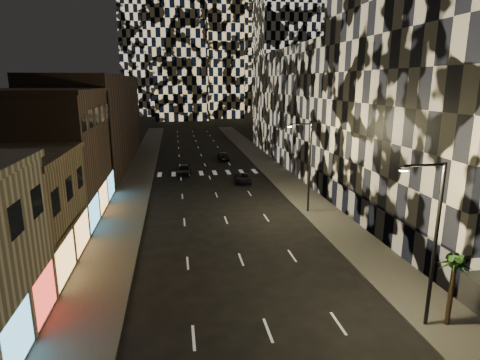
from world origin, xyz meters
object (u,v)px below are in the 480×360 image
object	(u,v)px
car_dark_midlane	(184,170)
car_dark_oncoming	(223,156)
streetlight_near	(432,235)
car_dark_rightlane	(243,178)
palm_tree	(454,267)
streetlight_far	(308,161)

from	to	relation	value
car_dark_midlane	car_dark_oncoming	xyz separation A→B (m)	(7.00, 10.69, -0.11)
streetlight_near	car_dark_midlane	size ratio (longest dim) A/B	2.01
car_dark_midlane	car_dark_rightlane	size ratio (longest dim) A/B	1.04
car_dark_oncoming	car_dark_rightlane	bearing A→B (deg)	94.41
palm_tree	streetlight_near	bearing A→B (deg)	171.51
streetlight_near	car_dark_midlane	distance (m)	41.20
streetlight_far	car_dark_oncoming	world-z (taller)	streetlight_far
streetlight_far	car_dark_rightlane	size ratio (longest dim) A/B	2.09
streetlight_far	palm_tree	world-z (taller)	streetlight_far
car_dark_midlane	car_dark_oncoming	bearing A→B (deg)	64.25
streetlight_near	palm_tree	xyz separation A→B (m)	(1.39, -0.21, -1.83)
streetlight_far	car_dark_oncoming	bearing A→B (deg)	99.23
streetlight_far	car_dark_midlane	xyz separation A→B (m)	(-11.85, 19.19, -4.59)
car_dark_midlane	car_dark_rightlane	bearing A→B (deg)	-30.13
streetlight_far	car_dark_rightlane	bearing A→B (deg)	107.67
streetlight_far	car_dark_midlane	size ratio (longest dim) A/B	2.01
car_dark_oncoming	palm_tree	distance (m)	50.56
car_dark_oncoming	palm_tree	world-z (taller)	palm_tree
car_dark_rightlane	car_dark_midlane	bearing A→B (deg)	146.44
car_dark_oncoming	car_dark_rightlane	size ratio (longest dim) A/B	1.04
streetlight_far	car_dark_rightlane	xyz separation A→B (m)	(-4.25, 13.33, -4.75)
streetlight_far	car_dark_midlane	distance (m)	23.02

